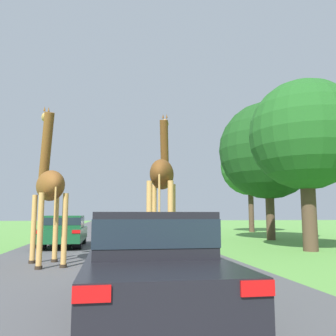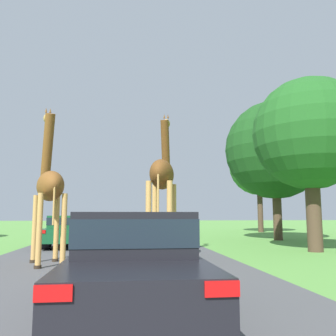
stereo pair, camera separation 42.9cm
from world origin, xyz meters
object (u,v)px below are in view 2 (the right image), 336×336
giraffe_near_road (162,179)px  tree_mid_field (310,134)px  car_queue_right (125,225)px  tree_centre_back (275,150)px  giraffe_companion (50,184)px  tree_right_cluster (259,166)px  car_lead_maroon (133,258)px  car_far_ahead (135,223)px  car_queue_left (69,230)px

giraffe_near_road → tree_mid_field: size_ratio=0.74×
car_queue_right → tree_centre_back: 10.79m
giraffe_companion → tree_mid_field: (9.40, 2.19, 2.25)m
tree_centre_back → tree_right_cluster: (2.37, 8.48, 0.27)m
car_queue_right → car_lead_maroon: bearing=-89.8°
giraffe_near_road → giraffe_companion: giraffe_near_road is taller
giraffe_near_road → tree_centre_back: tree_centre_back is taller
car_far_ahead → tree_centre_back: (7.49, -10.83, 4.31)m
giraffe_near_road → tree_mid_field: bearing=28.3°
car_lead_maroon → car_queue_right: (-0.08, 18.82, -0.06)m
tree_centre_back → tree_mid_field: 6.05m
car_queue_left → tree_mid_field: size_ratio=0.64×
car_far_ahead → tree_mid_field: tree_mid_field is taller
car_far_ahead → tree_right_cluster: (9.86, -2.35, 4.58)m
giraffe_companion → car_lead_maroon: bearing=-85.4°
giraffe_companion → tree_centre_back: bearing=18.7°
car_far_ahead → tree_right_cluster: bearing=-13.4°
car_queue_left → tree_right_cluster: 17.69m
giraffe_near_road → car_queue_right: 13.06m
car_queue_right → tree_right_cluster: tree_right_cluster is taller
car_queue_right → car_queue_left: 8.11m
giraffe_near_road → tree_right_cluster: (9.57, 16.03, 2.74)m
giraffe_near_road → car_queue_left: size_ratio=1.15×
giraffe_companion → car_queue_left: (-0.23, 5.71, -1.57)m
car_queue_right → tree_right_cluster: 12.06m
car_lead_maroon → tree_right_cluster: (10.64, 21.97, 4.50)m
car_far_ahead → tree_right_cluster: 11.12m
car_lead_maroon → car_queue_left: car_lead_maroon is taller
car_far_ahead → tree_centre_back: tree_centre_back is taller
car_queue_right → giraffe_near_road: bearing=-84.9°
car_far_ahead → tree_centre_back: 13.85m
giraffe_companion → car_lead_maroon: giraffe_companion is taller
tree_mid_field → tree_centre_back: bearing=78.7°
tree_mid_field → car_lead_maroon: bearing=-133.1°
giraffe_companion → car_queue_right: bearing=61.8°
car_queue_left → car_queue_right: bearing=72.3°
car_queue_right → car_queue_left: car_queue_left is taller
car_lead_maroon → tree_right_cluster: bearing=64.2°
giraffe_near_road → tree_right_cluster: size_ratio=0.65×
giraffe_near_road → tree_centre_back: bearing=59.5°
tree_right_cluster → tree_mid_field: size_ratio=1.13×
car_queue_right → car_queue_left: size_ratio=1.07×
tree_right_cluster → tree_mid_field: 14.85m
tree_centre_back → car_far_ahead: bearing=124.7°
giraffe_near_road → car_far_ahead: size_ratio=1.18×
tree_centre_back → tree_right_cluster: tree_centre_back is taller
car_lead_maroon → tree_right_cluster: size_ratio=0.60×
giraffe_near_road → tree_mid_field: tree_mid_field is taller
giraffe_companion → giraffe_near_road: bearing=-9.3°
car_queue_left → car_far_ahead: 13.64m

